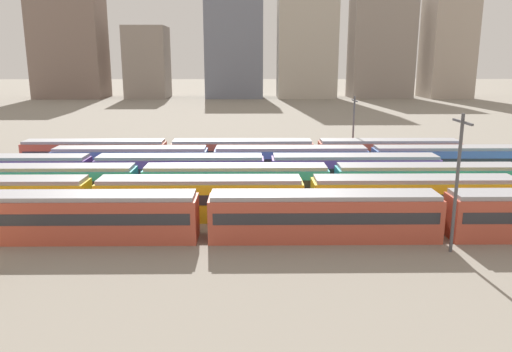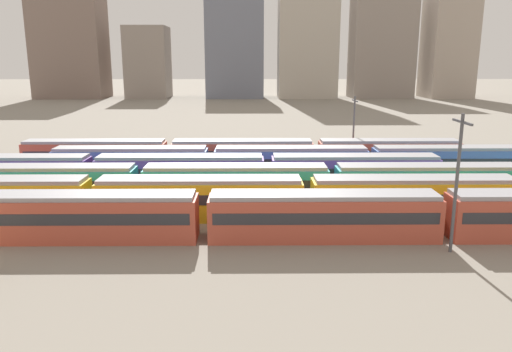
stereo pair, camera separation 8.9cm
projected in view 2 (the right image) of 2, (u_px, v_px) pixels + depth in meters
name	position (u px, v px, depth m)	size (l,w,h in m)	color
ground_plane	(98.00, 195.00, 52.07)	(600.00, 600.00, 0.00)	gray
train_track_1	(413.00, 197.00, 44.35)	(93.60, 3.06, 3.75)	yellow
train_track_3	(181.00, 172.00, 54.24)	(55.80, 3.06, 3.75)	#6B429E
train_track_5	(243.00, 154.00, 64.43)	(55.80, 3.06, 3.75)	#BC4C38
catenary_pole_0	(457.00, 177.00, 35.63)	(0.24, 3.20, 10.19)	#4C4C51
catenary_pole_1	(354.00, 126.00, 66.98)	(0.24, 3.20, 9.05)	#4C4C51
distant_building_0	(69.00, 37.00, 176.29)	(24.01, 15.81, 42.46)	#7A665B
distant_building_1	(148.00, 62.00, 178.58)	(14.52, 15.37, 24.92)	gray
distant_building_2	(235.00, 50.00, 177.91)	(20.26, 14.20, 33.48)	slate
distant_building_3	(308.00, 26.00, 176.28)	(20.61, 14.61, 50.04)	#B2A899
distant_building_4	(382.00, 48.00, 178.30)	(21.42, 14.26, 34.79)	gray
distant_building_5	(450.00, 28.00, 176.96)	(15.21, 17.07, 48.60)	#A89989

